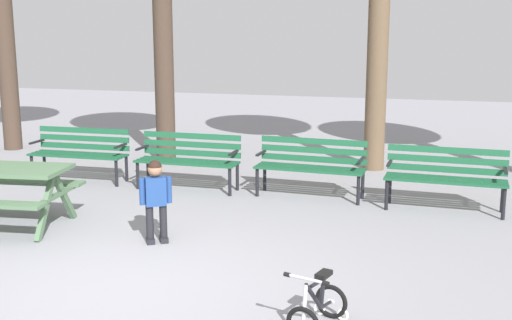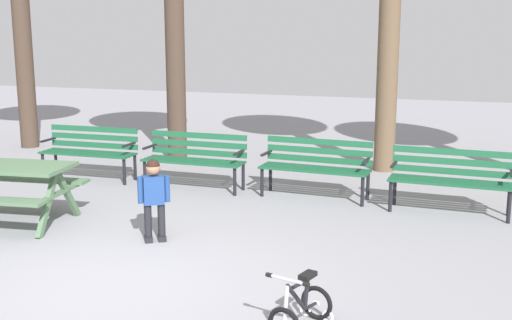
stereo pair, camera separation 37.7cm
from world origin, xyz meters
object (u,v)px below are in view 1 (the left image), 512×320
(park_bench_far_left, at_px, (81,150))
(child_standing, at_px, (156,195))
(park_bench_far_right, at_px, (446,173))
(kids_bicycle, at_px, (318,307))
(park_bench_left, at_px, (189,156))
(park_bench_right, at_px, (311,163))

(park_bench_far_left, bearing_deg, child_standing, -45.35)
(park_bench_far_left, relative_size, child_standing, 1.65)
(park_bench_far_right, relative_size, kids_bicycle, 2.61)
(park_bench_left, xyz_separation_m, kids_bicycle, (2.82, -4.17, -0.31))
(park_bench_right, relative_size, child_standing, 1.66)
(park_bench_right, xyz_separation_m, child_standing, (-1.29, -2.57, 0.06))
(park_bench_far_left, xyz_separation_m, park_bench_right, (3.81, 0.02, 0.00))
(park_bench_left, distance_m, park_bench_right, 1.90)
(park_bench_far_left, height_order, park_bench_far_right, same)
(park_bench_far_left, relative_size, park_bench_far_right, 1.00)
(child_standing, bearing_deg, park_bench_far_right, 36.57)
(park_bench_left, xyz_separation_m, park_bench_far_right, (3.80, -0.14, 0.00))
(park_bench_far_left, xyz_separation_m, park_bench_far_right, (5.71, -0.18, 0.00))
(park_bench_left, height_order, kids_bicycle, park_bench_left)
(park_bench_far_left, height_order, park_bench_left, same)
(park_bench_right, bearing_deg, child_standing, -116.75)
(park_bench_far_left, bearing_deg, park_bench_left, -1.05)
(park_bench_far_left, bearing_deg, park_bench_right, 0.33)
(child_standing, bearing_deg, park_bench_far_left, 134.65)
(park_bench_far_right, bearing_deg, park_bench_left, 177.87)
(kids_bicycle, bearing_deg, park_bench_right, 102.25)
(park_bench_far_right, bearing_deg, park_bench_right, 174.05)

